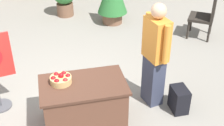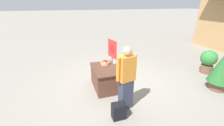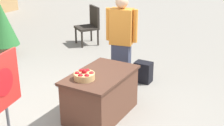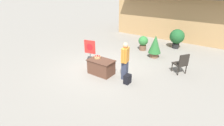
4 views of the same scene
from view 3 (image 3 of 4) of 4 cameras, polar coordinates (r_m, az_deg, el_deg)
ground_plane at (r=5.23m, az=-9.41°, el=-9.56°), size 120.00×120.00×0.00m
display_table at (r=5.04m, az=-2.03°, el=-5.74°), size 1.27×0.79×0.73m
apple_basket at (r=4.68m, az=-5.09°, el=-2.29°), size 0.31×0.31×0.16m
person_visitor at (r=5.93m, az=1.73°, el=4.05°), size 0.34×0.60×1.77m
backpack at (r=6.33m, az=5.74°, el=-1.65°), size 0.24×0.34×0.42m
poster_board at (r=4.37m, az=-19.00°, el=-5.76°), size 0.66×0.36×1.33m
patio_chair at (r=8.68m, az=-4.03°, el=7.22°), size 0.76×0.76×1.05m
potted_plant_far_right at (r=8.06m, az=-19.45°, el=6.26°), size 0.75×0.75×1.36m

